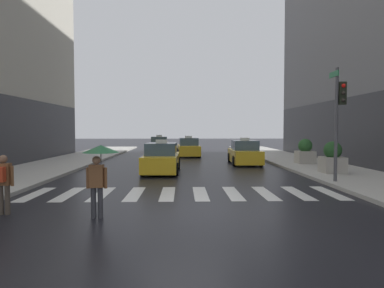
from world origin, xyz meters
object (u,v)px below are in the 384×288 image
(taxi_lead, at_px, (162,159))
(taxi_fourth, at_px, (159,145))
(taxi_third, at_px, (188,148))
(planter_near_corner, at_px, (333,159))
(traffic_light_pole, at_px, (339,108))
(pedestrian_with_umbrella, at_px, (99,161))
(planter_mid_block, at_px, (305,152))
(taxi_second, at_px, (244,153))
(pedestrian_with_backpack, at_px, (3,180))

(taxi_lead, xyz_separation_m, taxi_fourth, (-1.28, 16.82, 0.00))
(taxi_third, xyz_separation_m, planter_near_corner, (7.14, -12.87, 0.15))
(traffic_light_pole, distance_m, pedestrian_with_umbrella, 10.35)
(pedestrian_with_umbrella, distance_m, planter_near_corner, 12.76)
(planter_mid_block, bearing_deg, taxi_lead, -160.02)
(traffic_light_pole, xyz_separation_m, taxi_second, (-2.38, 8.76, -2.53))
(traffic_light_pole, xyz_separation_m, pedestrian_with_umbrella, (-8.78, -5.20, -1.74))
(traffic_light_pole, bearing_deg, taxi_fourth, 113.03)
(taxi_second, xyz_separation_m, planter_mid_block, (3.80, -1.02, 0.15))
(pedestrian_with_umbrella, xyz_separation_m, planter_near_corner, (9.85, 8.08, -0.64))
(pedestrian_with_backpack, bearing_deg, taxi_second, 56.02)
(taxi_lead, distance_m, pedestrian_with_backpack, 9.95)
(taxi_fourth, xyz_separation_m, pedestrian_with_backpack, (-2.49, -26.03, 0.25))
(taxi_fourth, bearing_deg, traffic_light_pole, -66.97)
(taxi_lead, bearing_deg, taxi_second, 39.00)
(taxi_lead, bearing_deg, planter_mid_block, 19.98)
(pedestrian_with_umbrella, bearing_deg, taxi_fourth, 90.53)
(planter_near_corner, height_order, planter_mid_block, same)
(taxi_third, bearing_deg, traffic_light_pole, -68.92)
(taxi_second, bearing_deg, taxi_fourth, 118.06)
(taxi_lead, height_order, planter_near_corner, taxi_lead)
(traffic_light_pole, bearing_deg, planter_near_corner, 69.74)
(pedestrian_with_backpack, xyz_separation_m, planter_near_corner, (12.58, 7.68, -0.10))
(taxi_second, height_order, pedestrian_with_backpack, taxi_second)
(taxi_second, relative_size, pedestrian_with_umbrella, 2.36)
(pedestrian_with_backpack, bearing_deg, taxi_fourth, 84.54)
(traffic_light_pole, distance_m, taxi_third, 17.07)
(pedestrian_with_backpack, relative_size, planter_near_corner, 1.03)
(pedestrian_with_backpack, bearing_deg, traffic_light_pole, 22.59)
(traffic_light_pole, xyz_separation_m, taxi_lead, (-7.75, 4.41, -2.53))
(planter_near_corner, bearing_deg, taxi_second, 120.34)
(taxi_second, bearing_deg, planter_near_corner, -59.66)
(taxi_lead, xyz_separation_m, taxi_third, (1.68, 11.34, 0.00))
(planter_near_corner, bearing_deg, planter_mid_block, 85.77)
(planter_mid_block, bearing_deg, taxi_second, 165.04)
(taxi_fourth, distance_m, planter_mid_block, 17.06)
(pedestrian_with_umbrella, height_order, pedestrian_with_backpack, pedestrian_with_umbrella)
(taxi_second, height_order, taxi_third, same)
(pedestrian_with_umbrella, distance_m, pedestrian_with_backpack, 2.81)
(traffic_light_pole, height_order, taxi_fourth, traffic_light_pole)
(taxi_fourth, xyz_separation_m, planter_mid_block, (10.45, -13.49, 0.15))
(taxi_lead, xyz_separation_m, taxi_second, (5.37, 4.35, 0.00))
(taxi_lead, height_order, taxi_second, same)
(planter_mid_block, bearing_deg, pedestrian_with_backpack, -135.89)
(planter_mid_block, bearing_deg, taxi_third, 133.12)
(traffic_light_pole, relative_size, planter_near_corner, 3.00)
(pedestrian_with_backpack, bearing_deg, taxi_lead, 67.76)
(taxi_lead, relative_size, planter_mid_block, 2.86)
(taxi_lead, bearing_deg, taxi_third, 81.60)
(taxi_fourth, bearing_deg, pedestrian_with_backpack, -95.46)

